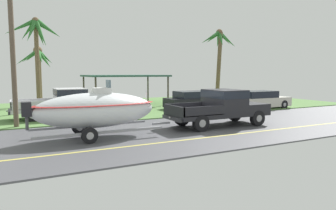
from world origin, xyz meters
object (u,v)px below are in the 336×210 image
at_px(palm_tree_near_left, 38,62).
at_px(palm_tree_mid, 219,47).
at_px(pickup_truck_towing, 224,106).
at_px(carport_awning, 125,76).
at_px(utility_pole, 12,43).
at_px(parked_pickup_background, 70,101).
at_px(parked_sedan_far, 260,100).
at_px(boat_on_trailer, 96,110).
at_px(parked_sedan_near, 195,100).
at_px(palm_tree_near_right, 37,38).

distance_m(palm_tree_near_left, palm_tree_mid, 15.53).
height_order(pickup_truck_towing, palm_tree_mid, palm_tree_mid).
xyz_separation_m(carport_awning, utility_pole, (-8.54, -8.04, 1.75)).
xyz_separation_m(pickup_truck_towing, parked_pickup_background, (-6.72, 6.46, -0.03)).
relative_size(parked_sedan_far, palm_tree_near_left, 0.98).
bearing_deg(pickup_truck_towing, carport_awning, 95.51).
xyz_separation_m(parked_pickup_background, palm_tree_mid, (13.73, 3.63, 4.08)).
distance_m(boat_on_trailer, parked_sedan_near, 11.46).
distance_m(parked_pickup_background, palm_tree_near_right, 5.75).
xyz_separation_m(pickup_truck_towing, palm_tree_near_left, (-7.81, 14.50, 2.58)).
bearing_deg(palm_tree_near_left, utility_pole, -100.45).
bearing_deg(parked_pickup_background, utility_pole, -142.29).
height_order(parked_sedan_near, carport_awning, carport_awning).
xyz_separation_m(palm_tree_near_left, palm_tree_near_right, (-0.34, -4.24, 1.47)).
bearing_deg(palm_tree_near_left, parked_sedan_near, -36.81).
distance_m(parked_pickup_background, parked_sedan_far, 13.84).
bearing_deg(parked_sedan_near, palm_tree_near_right, 161.97).
xyz_separation_m(parked_pickup_background, palm_tree_near_left, (-1.09, 8.04, 2.60)).
relative_size(boat_on_trailer, palm_tree_near_left, 1.30).
xyz_separation_m(parked_sedan_near, carport_awning, (-3.67, 5.39, 1.77)).
height_order(parked_sedan_far, carport_awning, carport_awning).
bearing_deg(pickup_truck_towing, parked_sedan_near, 69.86).
bearing_deg(boat_on_trailer, palm_tree_near_right, 97.93).
xyz_separation_m(boat_on_trailer, palm_tree_near_right, (-1.43, 10.25, 3.90)).
xyz_separation_m(parked_pickup_background, parked_sedan_far, (13.73, -1.72, -0.34)).
bearing_deg(parked_sedan_far, palm_tree_mid, 89.97).
distance_m(palm_tree_near_left, palm_tree_near_right, 4.50).
relative_size(boat_on_trailer, parked_pickup_background, 1.07).
relative_size(pickup_truck_towing, carport_awning, 0.84).
relative_size(parked_sedan_near, utility_pole, 0.58).
bearing_deg(parked_sedan_near, parked_pickup_background, -177.93).
xyz_separation_m(parked_sedan_near, palm_tree_mid, (4.52, 3.30, 4.42)).
distance_m(carport_awning, palm_tree_mid, 8.86).
height_order(parked_sedan_near, palm_tree_near_right, palm_tree_near_right).
distance_m(pickup_truck_towing, utility_pole, 11.02).
distance_m(pickup_truck_towing, parked_pickup_background, 9.32).
bearing_deg(utility_pole, parked_pickup_background, 37.71).
bearing_deg(palm_tree_near_right, parked_pickup_background, -69.36).
height_order(parked_sedan_near, parked_sedan_far, same).
height_order(parked_sedan_near, utility_pole, utility_pole).
height_order(parked_pickup_background, palm_tree_near_left, palm_tree_near_left).
relative_size(pickup_truck_towing, parked_sedan_near, 1.19).
height_order(palm_tree_near_left, palm_tree_near_right, palm_tree_near_right).
distance_m(parked_sedan_far, carport_awning, 11.20).
xyz_separation_m(parked_sedan_far, palm_tree_near_left, (-14.82, 9.76, 2.95)).
relative_size(palm_tree_near_left, utility_pole, 0.61).
bearing_deg(pickup_truck_towing, parked_sedan_far, 34.06).
distance_m(parked_sedan_near, palm_tree_mid, 7.14).
bearing_deg(palm_tree_near_right, pickup_truck_towing, -51.52).
bearing_deg(utility_pole, palm_tree_mid, 19.58).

